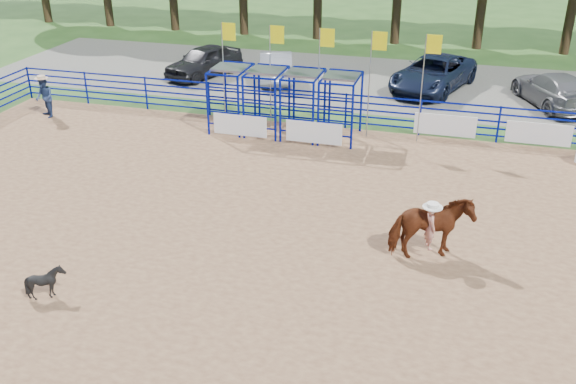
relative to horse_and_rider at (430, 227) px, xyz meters
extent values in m
plane|color=#3B6327|center=(-4.11, -0.66, -0.96)|extent=(120.00, 120.00, 0.00)
cube|color=#966D4B|center=(-4.11, -0.66, -0.95)|extent=(30.00, 20.00, 0.02)
cube|color=slate|center=(-4.11, 16.34, -0.96)|extent=(40.00, 10.00, 0.01)
imported|color=#612A13|center=(0.00, 0.00, -0.04)|extent=(2.35, 1.75, 1.81)
imported|color=#B32F19|center=(0.00, 0.00, 0.61)|extent=(0.46, 0.54, 1.25)
cylinder|color=white|center=(0.00, 0.00, 1.27)|extent=(0.54, 0.54, 0.12)
imported|color=black|center=(-8.83, -4.41, -0.51)|extent=(0.92, 0.86, 0.87)
imported|color=navy|center=(-16.80, 7.21, -0.07)|extent=(1.08, 1.04, 1.75)
cylinder|color=tan|center=(-16.80, 7.21, 0.81)|extent=(0.56, 0.56, 0.11)
imported|color=black|center=(-12.75, 15.14, -0.17)|extent=(3.36, 4.94, 1.56)
imported|color=gray|center=(-8.92, 15.42, -0.20)|extent=(2.84, 4.80, 1.50)
imported|color=#131B31|center=(-1.08, 15.87, -0.14)|extent=(4.36, 6.37, 1.62)
imported|color=slate|center=(4.35, 14.85, -0.20)|extent=(3.94, 5.60, 1.50)
cube|color=white|center=(-7.91, 7.11, -0.41)|extent=(2.20, 0.04, 0.85)
cube|color=white|center=(-4.91, 7.11, -0.41)|extent=(2.20, 0.04, 0.85)
cube|color=white|center=(-0.11, 9.30, -0.41)|extent=(2.40, 0.04, 0.85)
cube|color=white|center=(3.39, 9.30, -0.41)|extent=(2.40, 0.04, 0.85)
cylinder|color=#3F2B19|center=(-9.11, 25.34, 1.44)|extent=(0.56, 0.56, 4.80)
cylinder|color=#3F2B19|center=(-4.11, 25.34, 1.44)|extent=(0.56, 0.56, 4.80)
cylinder|color=#3F2B19|center=(0.89, 25.34, 1.44)|extent=(0.56, 0.56, 4.80)
cylinder|color=#3F2B19|center=(5.89, 25.34, 1.44)|extent=(0.56, 0.56, 4.80)
camera|label=1|loc=(0.39, -15.38, 8.30)|focal=40.00mm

